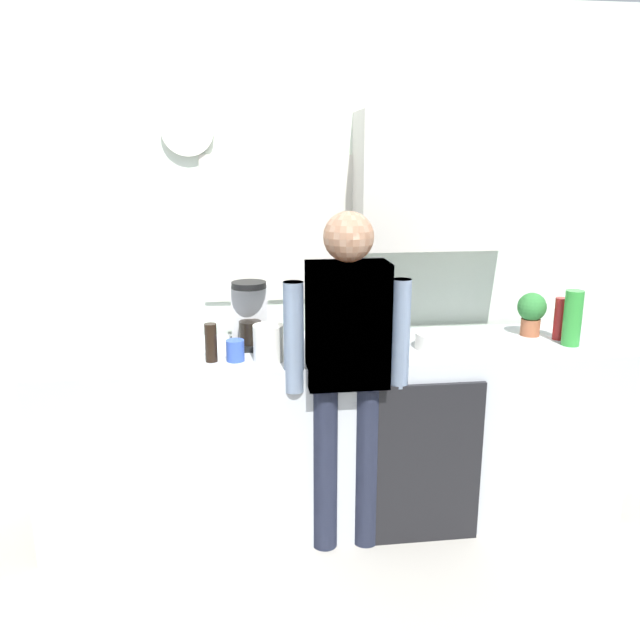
# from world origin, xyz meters

# --- Properties ---
(ground_plane) EXTENTS (8.00, 8.00, 0.00)m
(ground_plane) POSITION_xyz_m (0.00, 0.00, 0.00)
(ground_plane) COLOR #9E998E
(kitchen_counter) EXTENTS (2.85, 0.64, 0.90)m
(kitchen_counter) POSITION_xyz_m (0.00, 0.30, 0.45)
(kitchen_counter) COLOR #B2B7BC
(kitchen_counter) RESTS_ON ground_plane
(dishwasher_panel) EXTENTS (0.56, 0.02, 0.81)m
(dishwasher_panel) POSITION_xyz_m (0.37, -0.03, 0.41)
(dishwasher_panel) COLOR black
(dishwasher_panel) RESTS_ON ground_plane
(back_wall_assembly) EXTENTS (4.45, 0.42, 2.60)m
(back_wall_assembly) POSITION_xyz_m (0.07, 0.70, 1.36)
(back_wall_assembly) COLOR silver
(back_wall_assembly) RESTS_ON ground_plane
(coffee_maker) EXTENTS (0.20, 0.20, 0.33)m
(coffee_maker) POSITION_xyz_m (-0.43, 0.39, 1.05)
(coffee_maker) COLOR black
(coffee_maker) RESTS_ON kitchen_counter
(bottle_dark_sauce) EXTENTS (0.06, 0.06, 0.18)m
(bottle_dark_sauce) POSITION_xyz_m (-0.61, 0.16, 0.99)
(bottle_dark_sauce) COLOR black
(bottle_dark_sauce) RESTS_ON kitchen_counter
(bottle_red_vinegar) EXTENTS (0.06, 0.06, 0.22)m
(bottle_red_vinegar) POSITION_xyz_m (1.17, 0.30, 1.01)
(bottle_red_vinegar) COLOR maroon
(bottle_red_vinegar) RESTS_ON kitchen_counter
(bottle_clear_soda) EXTENTS (0.09, 0.09, 0.28)m
(bottle_clear_soda) POSITION_xyz_m (1.17, 0.19, 1.04)
(bottle_clear_soda) COLOR #2D8C33
(bottle_clear_soda) RESTS_ON kitchen_counter
(cup_blue_mug) EXTENTS (0.08, 0.08, 0.10)m
(cup_blue_mug) POSITION_xyz_m (-0.50, 0.15, 0.95)
(cup_blue_mug) COLOR #3351B2
(cup_blue_mug) RESTS_ON kitchen_counter
(mixing_bowl) EXTENTS (0.22, 0.22, 0.08)m
(mixing_bowl) POSITION_xyz_m (0.49, 0.23, 0.94)
(mixing_bowl) COLOR white
(mixing_bowl) RESTS_ON kitchen_counter
(potted_plant) EXTENTS (0.15, 0.15, 0.23)m
(potted_plant) POSITION_xyz_m (1.05, 0.39, 1.03)
(potted_plant) COLOR #9E5638
(potted_plant) RESTS_ON kitchen_counter
(storage_canister) EXTENTS (0.14, 0.14, 0.17)m
(storage_canister) POSITION_xyz_m (-0.35, 0.14, 0.99)
(storage_canister) COLOR silver
(storage_canister) RESTS_ON kitchen_counter
(person_at_sink) EXTENTS (0.57, 0.22, 1.60)m
(person_at_sink) POSITION_xyz_m (0.00, 0.00, 0.95)
(person_at_sink) COLOR #3F4766
(person_at_sink) RESTS_ON ground_plane
(person_guest) EXTENTS (0.57, 0.22, 1.60)m
(person_guest) POSITION_xyz_m (0.00, 0.00, 0.95)
(person_guest) COLOR #3F4766
(person_guest) RESTS_ON ground_plane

